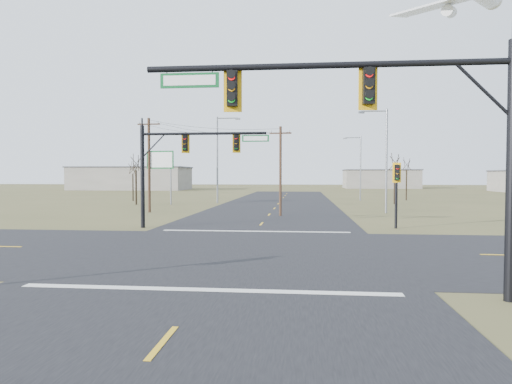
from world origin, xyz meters
TOP-DOWN VIEW (x-y plane):
  - ground at (0.00, 0.00)m, footprint 320.00×320.00m
  - road_ew at (0.00, 0.00)m, footprint 160.00×14.00m
  - road_ns at (0.00, 0.00)m, footprint 14.00×160.00m
  - stop_bar_near at (0.00, -7.50)m, footprint 12.00×0.40m
  - stop_bar_far at (0.00, 7.50)m, footprint 12.00×0.40m
  - mast_arm_near at (5.25, -7.80)m, footprint 10.74×0.46m
  - mast_arm_far at (-4.95, 8.96)m, footprint 8.84×0.58m
  - pedestal_signal_ne at (9.33, 10.14)m, footprint 0.61×0.53m
  - utility_pole_near at (1.07, 18.89)m, footprint 1.94×0.23m
  - utility_pole_far at (-11.87, 21.79)m, footprint 2.24×0.27m
  - highway_sign at (-14.45, 33.40)m, footprint 3.52×0.50m
  - streetlight_a at (10.73, 23.00)m, footprint 2.77×0.42m
  - streetlight_b at (11.09, 44.94)m, footprint 2.57×0.33m
  - streetlight_c at (-7.70, 36.84)m, footprint 3.10×0.30m
  - bare_tree_a at (-17.38, 32.97)m, footprint 3.54×3.54m
  - bare_tree_b at (-20.73, 40.69)m, footprint 2.32×2.32m
  - bare_tree_c at (14.58, 37.38)m, footprint 2.88×2.88m
  - bare_tree_d at (17.98, 46.17)m, footprint 2.51×2.51m
  - warehouse_left at (-40.00, 90.00)m, footprint 28.00×14.00m
  - warehouse_mid at (25.00, 110.00)m, footprint 20.00×12.00m

SIDE VIEW (x-z plane):
  - ground at x=0.00m, z-range 0.00..0.00m
  - road_ew at x=0.00m, z-range 0.00..0.02m
  - road_ns at x=0.00m, z-range 0.00..0.02m
  - stop_bar_near at x=0.00m, z-range 0.03..0.03m
  - stop_bar_far at x=0.00m, z-range 0.03..0.03m
  - warehouse_mid at x=25.00m, z-range 0.00..5.00m
  - warehouse_left at x=-40.00m, z-range 0.00..5.50m
  - pedestal_signal_ne at x=9.33m, z-range 1.02..5.51m
  - utility_pole_near at x=1.07m, z-range 0.21..8.13m
  - highway_sign at x=-14.45m, z-range 1.33..7.96m
  - bare_tree_b at x=-20.73m, z-range 1.77..7.67m
  - utility_pole_far at x=-11.87m, z-range 0.19..9.37m
  - mast_arm_far at x=-4.95m, z-range 1.56..8.59m
  - streetlight_b at x=11.09m, z-range 0.56..9.75m
  - bare_tree_a at x=-17.38m, z-range 1.93..8.56m
  - bare_tree_d at x=17.98m, z-range 1.99..8.52m
  - bare_tree_c at x=14.58m, z-range 1.94..8.74m
  - mast_arm_near at x=5.25m, z-range 1.68..9.09m
  - streetlight_a at x=10.73m, z-range 0.61..10.51m
  - streetlight_c at x=-7.70m, z-range 0.69..11.86m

